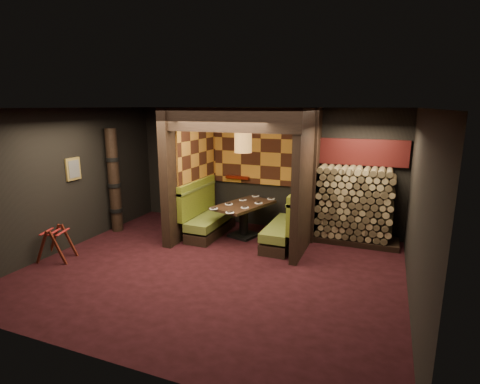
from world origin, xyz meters
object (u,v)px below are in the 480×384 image
object	(u,v)px
dining_table	(244,214)
pendant_lamp	(243,142)
booth_bench_right	(287,227)
totem_column	(114,181)
luggage_rack	(56,243)
firewood_stack	(358,206)
booth_bench_left	(207,217)

from	to	relation	value
dining_table	pendant_lamp	distance (m)	1.61
booth_bench_right	totem_column	size ratio (longest dim) A/B	0.67
booth_bench_right	pendant_lamp	size ratio (longest dim) A/B	1.70
booth_bench_right	luggage_rack	xyz separation A→B (m)	(-3.90, -2.39, -0.06)
totem_column	firewood_stack	distance (m)	5.49
totem_column	dining_table	bearing A→B (deg)	13.67
booth_bench_right	booth_bench_left	bearing A→B (deg)	180.00
dining_table	pendant_lamp	xyz separation A→B (m)	(-0.00, -0.05, 1.61)
totem_column	pendant_lamp	bearing A→B (deg)	12.75
totem_column	firewood_stack	world-z (taller)	totem_column
booth_bench_left	luggage_rack	distance (m)	3.12
totem_column	booth_bench_left	bearing A→B (deg)	14.75
dining_table	pendant_lamp	size ratio (longest dim) A/B	1.71
booth_bench_left	dining_table	world-z (taller)	booth_bench_left
luggage_rack	totem_column	size ratio (longest dim) A/B	0.31
booth_bench_left	pendant_lamp	xyz separation A→B (m)	(0.85, 0.11, 1.73)
dining_table	totem_column	distance (m)	3.09
pendant_lamp	firewood_stack	world-z (taller)	pendant_lamp
luggage_rack	dining_table	bearing A→B (deg)	41.79
booth_bench_left	dining_table	xyz separation A→B (m)	(0.85, 0.16, 0.13)
pendant_lamp	totem_column	distance (m)	3.16
booth_bench_right	dining_table	distance (m)	1.07
dining_table	luggage_rack	distance (m)	3.84
booth_bench_right	dining_table	world-z (taller)	booth_bench_right
booth_bench_right	totem_column	world-z (taller)	totem_column
booth_bench_right	pendant_lamp	xyz separation A→B (m)	(-1.05, 0.11, 1.73)
booth_bench_left	firewood_stack	xyz separation A→B (m)	(3.25, 0.70, 0.42)
dining_table	firewood_stack	size ratio (longest dim) A/B	0.93
pendant_lamp	firewood_stack	bearing A→B (deg)	13.72
dining_table	luggage_rack	bearing A→B (deg)	-138.21
booth_bench_left	booth_bench_right	distance (m)	1.89
dining_table	totem_column	world-z (taller)	totem_column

